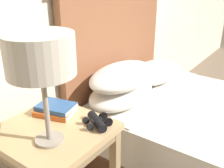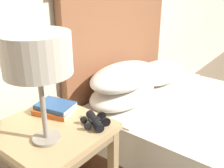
{
  "view_description": "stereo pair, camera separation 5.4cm",
  "coord_description": "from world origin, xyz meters",
  "px_view_note": "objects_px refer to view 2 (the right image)",
  "views": [
    {
      "loc": [
        -1.39,
        -0.14,
        1.38
      ],
      "look_at": [
        -0.22,
        0.69,
        0.77
      ],
      "focal_mm": 42.0,
      "sensor_mm": 36.0,
      "label": 1
    },
    {
      "loc": [
        -1.36,
        -0.19,
        1.38
      ],
      "look_at": [
        -0.22,
        0.69,
        0.77
      ],
      "focal_mm": 42.0,
      "sensor_mm": 36.0,
      "label": 2
    }
  ],
  "objects_px": {
    "book_on_nightstand": "(55,110)",
    "binoculars_pair": "(95,121)",
    "nightstand": "(52,144)",
    "bed": "(218,138)",
    "table_lamp": "(37,56)",
    "book_stacked_on_top": "(55,106)"
  },
  "relations": [
    {
      "from": "nightstand",
      "to": "bed",
      "type": "bearing_deg",
      "value": -30.96
    },
    {
      "from": "table_lamp",
      "to": "book_on_nightstand",
      "type": "xyz_separation_m",
      "value": [
        0.19,
        0.16,
        -0.39
      ]
    },
    {
      "from": "book_on_nightstand",
      "to": "binoculars_pair",
      "type": "bearing_deg",
      "value": -80.94
    },
    {
      "from": "book_on_nightstand",
      "to": "book_stacked_on_top",
      "type": "bearing_deg",
      "value": -17.63
    },
    {
      "from": "bed",
      "to": "table_lamp",
      "type": "xyz_separation_m",
      "value": [
        -1.04,
        0.51,
        0.76
      ]
    },
    {
      "from": "bed",
      "to": "book_on_nightstand",
      "type": "xyz_separation_m",
      "value": [
        -0.85,
        0.68,
        0.37
      ]
    },
    {
      "from": "nightstand",
      "to": "table_lamp",
      "type": "height_order",
      "value": "table_lamp"
    },
    {
      "from": "bed",
      "to": "binoculars_pair",
      "type": "relative_size",
      "value": 12.55
    },
    {
      "from": "table_lamp",
      "to": "book_on_nightstand",
      "type": "relative_size",
      "value": 2.1
    },
    {
      "from": "bed",
      "to": "table_lamp",
      "type": "height_order",
      "value": "bed"
    },
    {
      "from": "binoculars_pair",
      "to": "bed",
      "type": "bearing_deg",
      "value": -27.19
    },
    {
      "from": "book_stacked_on_top",
      "to": "bed",
      "type": "bearing_deg",
      "value": -38.54
    },
    {
      "from": "nightstand",
      "to": "book_stacked_on_top",
      "type": "bearing_deg",
      "value": 39.26
    },
    {
      "from": "table_lamp",
      "to": "book_stacked_on_top",
      "type": "xyz_separation_m",
      "value": [
        0.2,
        0.16,
        -0.36
      ]
    },
    {
      "from": "bed",
      "to": "book_on_nightstand",
      "type": "bearing_deg",
      "value": 141.57
    },
    {
      "from": "book_on_nightstand",
      "to": "bed",
      "type": "bearing_deg",
      "value": -38.43
    },
    {
      "from": "book_stacked_on_top",
      "to": "binoculars_pair",
      "type": "xyz_separation_m",
      "value": [
        0.04,
        -0.26,
        -0.02
      ]
    },
    {
      "from": "nightstand",
      "to": "bed",
      "type": "relative_size",
      "value": 0.33
    },
    {
      "from": "table_lamp",
      "to": "bed",
      "type": "bearing_deg",
      "value": -26.1
    },
    {
      "from": "bed",
      "to": "book_stacked_on_top",
      "type": "height_order",
      "value": "bed"
    },
    {
      "from": "bed",
      "to": "table_lamp",
      "type": "distance_m",
      "value": 1.38
    },
    {
      "from": "nightstand",
      "to": "book_on_nightstand",
      "type": "height_order",
      "value": "book_on_nightstand"
    }
  ]
}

